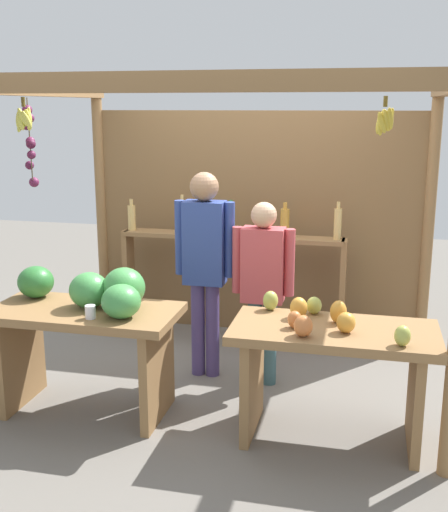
# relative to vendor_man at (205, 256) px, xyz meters

# --- Properties ---
(ground_plane) EXTENTS (12.00, 12.00, 0.00)m
(ground_plane) POSITION_rel_vendor_man_xyz_m (0.20, 0.03, -0.99)
(ground_plane) COLOR slate
(ground_plane) RESTS_ON ground
(market_stall) EXTENTS (3.24, 2.30, 2.33)m
(market_stall) POSITION_rel_vendor_man_xyz_m (0.19, 0.53, 0.38)
(market_stall) COLOR olive
(market_stall) RESTS_ON ground
(fruit_counter_left) EXTENTS (1.31, 0.64, 1.05)m
(fruit_counter_left) POSITION_rel_vendor_man_xyz_m (-0.63, -0.77, -0.30)
(fruit_counter_left) COLOR olive
(fruit_counter_left) RESTS_ON ground
(fruit_counter_right) EXTENTS (1.31, 0.65, 0.92)m
(fruit_counter_right) POSITION_rel_vendor_man_xyz_m (1.05, -0.79, -0.42)
(fruit_counter_right) COLOR olive
(fruit_counter_right) RESTS_ON ground
(bottle_shelf_unit) EXTENTS (2.08, 0.22, 1.35)m
(bottle_shelf_unit) POSITION_rel_vendor_man_xyz_m (0.03, 0.85, -0.20)
(bottle_shelf_unit) COLOR olive
(bottle_shelf_unit) RESTS_ON ground
(vendor_man) EXTENTS (0.48, 0.22, 1.65)m
(vendor_man) POSITION_rel_vendor_man_xyz_m (0.00, 0.00, 0.00)
(vendor_man) COLOR #4B3C74
(vendor_man) RESTS_ON ground
(vendor_woman) EXTENTS (0.48, 0.20, 1.45)m
(vendor_woman) POSITION_rel_vendor_man_xyz_m (0.47, -0.05, -0.14)
(vendor_woman) COLOR #38595F
(vendor_woman) RESTS_ON ground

